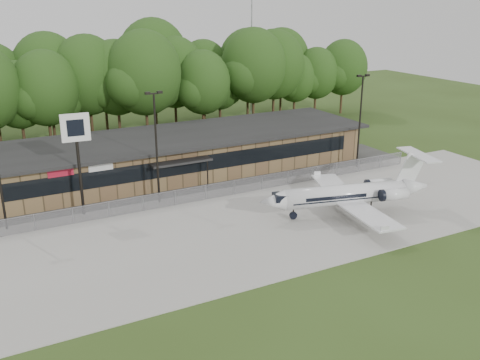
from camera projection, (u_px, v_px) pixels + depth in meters
ground at (307, 266)px, 37.49m from camera, size 160.00×160.00×0.00m
apron at (252, 225)px, 44.18m from camera, size 64.00×18.00×0.08m
parking_lot at (196, 184)px, 53.81m from camera, size 50.00×9.00×0.06m
terminal at (179, 153)px, 56.83m from camera, size 41.00×11.65×4.30m
fence at (215, 191)px, 49.80m from camera, size 46.00×0.04×1.52m
treeline at (127, 81)px, 70.24m from camera, size 72.00×12.00×15.00m
radio_mast at (252, 34)px, 83.33m from camera, size 0.20×0.20×25.00m
light_pole_mid at (156, 140)px, 47.17m from camera, size 1.55×0.30×10.23m
light_pole_right at (360, 114)px, 57.30m from camera, size 1.55×0.30×10.23m
business_jet at (350, 195)px, 45.72m from camera, size 15.38×13.83×5.21m
pole_sign at (76, 139)px, 44.17m from camera, size 2.34×0.43×8.90m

